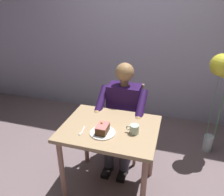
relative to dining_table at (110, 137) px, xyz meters
name	(u,v)px	position (x,y,z in m)	size (l,w,h in m)	color
ground_plane	(110,186)	(0.00, 0.00, -0.64)	(14.00, 14.00, 0.00)	slate
cafe_rear_panel	(145,21)	(0.00, -1.73, 0.86)	(6.40, 0.12, 3.00)	#A19EBC
dining_table	(110,137)	(0.00, 0.00, 0.00)	(0.89, 0.69, 0.75)	tan
chair	(125,117)	(0.00, -0.64, -0.14)	(0.42, 0.42, 0.90)	#977A59
seated_person	(122,114)	(0.00, -0.46, -0.01)	(0.53, 0.58, 1.20)	#250F40
dessert_plate	(103,133)	(0.03, 0.12, 0.11)	(0.23, 0.23, 0.01)	white
cake_slice	(102,129)	(0.03, 0.12, 0.16)	(0.09, 0.14, 0.10)	#54321B
coffee_cup	(134,129)	(-0.23, 0.03, 0.15)	(0.12, 0.08, 0.08)	#B1CAB9
dessert_spoon	(81,132)	(0.22, 0.16, 0.11)	(0.03, 0.14, 0.01)	silver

